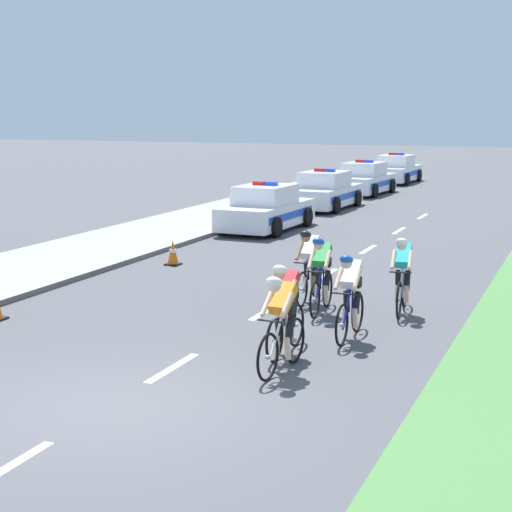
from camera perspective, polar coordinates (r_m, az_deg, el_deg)
The scene contains 15 objects.
ground_plane at distance 11.78m, azimuth -9.82°, elevation -9.88°, with size 160.00×160.00×0.00m, color #4C4C51.
sidewalk_slab at distance 26.99m, azimuth -6.91°, elevation 1.51°, with size 3.73×60.00×0.12m, color gray.
kerb_edge at distance 26.19m, azimuth -3.48°, elevation 1.32°, with size 0.16×60.00×0.13m, color #9E9E99.
lane_markings_centre at distance 20.53m, azimuth 4.71°, elevation -1.25°, with size 0.14×25.60×0.01m.
cyclist_lead at distance 12.84m, azimuth 1.71°, elevation -4.41°, with size 0.44×1.72×1.56m.
cyclist_second at distance 13.76m, azimuth 1.98°, elevation -3.43°, with size 0.42×1.72×1.56m.
cyclist_third at distance 14.74m, azimuth 6.30°, elevation -2.59°, with size 0.42×1.72×1.56m.
cyclist_fourth at distance 16.58m, azimuth 4.39°, elevation -1.16°, with size 0.43×1.72×1.56m.
cyclist_fifth at distance 16.75m, azimuth 9.75°, elevation -1.17°, with size 0.45×1.72×1.56m.
cyclist_sixth at distance 17.49m, azimuth 3.57°, elevation -0.57°, with size 0.42×1.72×1.56m.
police_car_nearest at distance 27.81m, azimuth 0.69°, elevation 3.12°, with size 2.12×4.46×1.59m.
police_car_second at distance 33.87m, azimuth 4.64°, elevation 4.30°, with size 2.12×4.46×1.59m.
police_car_third at distance 39.74m, azimuth 7.27°, elevation 5.08°, with size 2.20×4.50×1.59m.
police_car_furthest at distance 46.17m, azimuth 9.36°, elevation 5.69°, with size 2.11×4.46×1.59m.
traffic_cone_mid at distance 21.78m, azimuth -5.57°, elevation 0.21°, with size 0.36×0.36×0.64m.
Camera 1 is at (5.90, -9.40, 3.96)m, focal length 59.88 mm.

